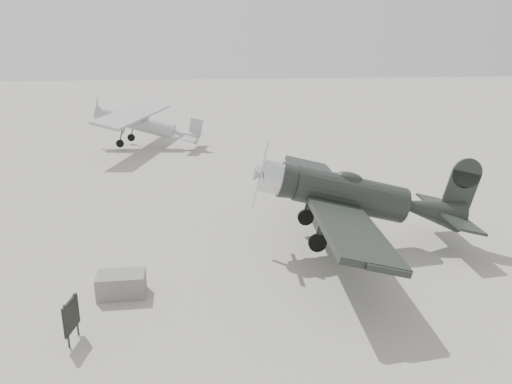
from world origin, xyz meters
The scene contains 5 objects.
ground centered at (0.00, 0.00, 0.00)m, with size 160.00×160.00×0.00m, color gray.
lowwing_monoplane centered at (3.85, 0.87, 2.02)m, with size 8.46×11.78×3.81m.
highwing_monoplane centered at (-6.05, 20.06, 1.98)m, with size 7.99×11.16×3.16m.
equipment_block centered at (-4.69, -2.00, 0.37)m, with size 1.47×0.92×0.74m, color slate.
sign_board centered at (-5.64, -4.39, 0.75)m, with size 0.22×0.87×1.26m.
Camera 1 is at (-2.11, -16.45, 7.83)m, focal length 35.00 mm.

